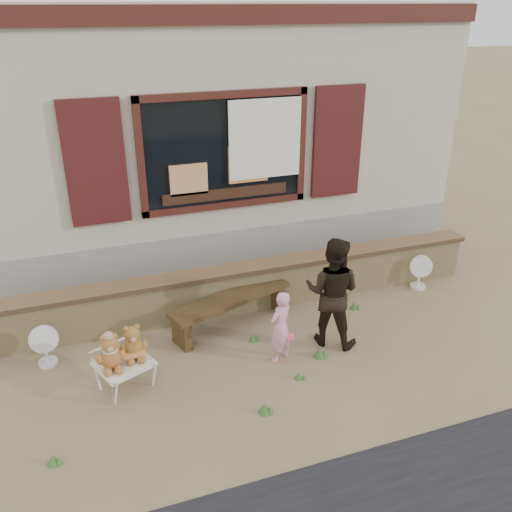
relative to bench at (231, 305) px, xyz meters
name	(u,v)px	position (x,y,z in m)	size (l,w,h in m)	color
ground	(272,345)	(0.36, -0.61, -0.33)	(80.00, 80.00, 0.00)	brown
shopfront	(185,122)	(0.36, 3.88, 1.67)	(8.04, 5.13, 4.00)	gray
brick_wall	(247,287)	(0.36, 0.39, 0.01)	(7.10, 0.36, 0.67)	tan
bench	(231,305)	(0.00, 0.00, 0.00)	(1.79, 0.92, 0.45)	#362513
folding_chair	(124,365)	(-1.51, -0.84, -0.01)	(0.72, 0.68, 0.35)	silver
teddy_bear_left	(110,351)	(-1.64, -0.90, 0.24)	(0.32, 0.28, 0.44)	brown
teddy_bear_right	(133,341)	(-1.38, -0.79, 0.24)	(0.32, 0.28, 0.44)	brown
child	(280,327)	(0.35, -0.92, 0.14)	(0.34, 0.22, 0.93)	pink
adult	(332,292)	(1.10, -0.77, 0.40)	(0.71, 0.55, 1.45)	black
fan_left	(45,345)	(-2.36, -0.07, -0.05)	(0.35, 0.23, 0.55)	silver
fan_right	(420,271)	(3.04, 0.08, -0.05)	(0.36, 0.23, 0.55)	silver
grass_tufts	(273,367)	(0.18, -1.12, -0.27)	(4.23, 1.73, 0.13)	#375F26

